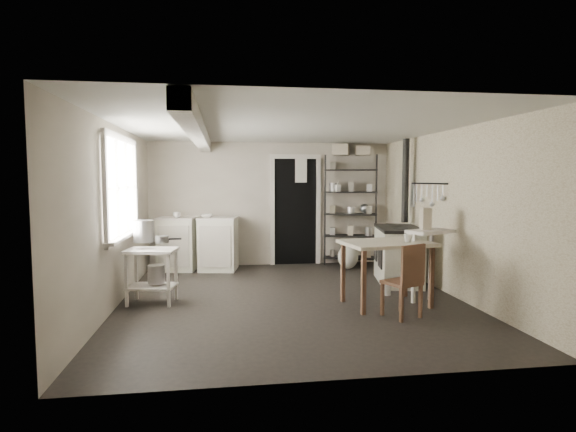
{
  "coord_description": "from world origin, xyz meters",
  "views": [
    {
      "loc": [
        -0.88,
        -5.9,
        1.61
      ],
      "look_at": [
        0.0,
        0.3,
        1.1
      ],
      "focal_mm": 28.0,
      "sensor_mm": 36.0,
      "label": 1
    }
  ],
  "objects": [
    {
      "name": "floor",
      "position": [
        0.0,
        0.0,
        0.0
      ],
      "size": [
        5.0,
        5.0,
        0.0
      ],
      "primitive_type": "plane",
      "color": "black",
      "rests_on": "ground"
    },
    {
      "name": "ceiling",
      "position": [
        0.0,
        0.0,
        2.3
      ],
      "size": [
        5.0,
        5.0,
        0.0
      ],
      "primitive_type": "plane",
      "rotation": [
        3.14,
        0.0,
        0.0
      ],
      "color": "beige",
      "rests_on": "wall_back"
    },
    {
      "name": "wall_back",
      "position": [
        0.0,
        2.5,
        1.15
      ],
      "size": [
        4.5,
        0.02,
        2.3
      ],
      "primitive_type": "cube",
      "color": "#BDB2A1",
      "rests_on": "ground"
    },
    {
      "name": "wall_front",
      "position": [
        0.0,
        -2.5,
        1.15
      ],
      "size": [
        4.5,
        0.02,
        2.3
      ],
      "primitive_type": "cube",
      "color": "#BDB2A1",
      "rests_on": "ground"
    },
    {
      "name": "wall_left",
      "position": [
        -2.25,
        0.0,
        1.15
      ],
      "size": [
        0.02,
        5.0,
        2.3
      ],
      "primitive_type": "cube",
      "color": "#BDB2A1",
      "rests_on": "ground"
    },
    {
      "name": "wall_right",
      "position": [
        2.25,
        0.0,
        1.15
      ],
      "size": [
        0.02,
        5.0,
        2.3
      ],
      "primitive_type": "cube",
      "color": "#BDB2A1",
      "rests_on": "ground"
    },
    {
      "name": "window",
      "position": [
        -2.22,
        0.2,
        1.5
      ],
      "size": [
        0.12,
        1.76,
        1.28
      ],
      "primitive_type": null,
      "color": "silver",
      "rests_on": "wall_left"
    },
    {
      "name": "doorway",
      "position": [
        0.45,
        2.47,
        1.0
      ],
      "size": [
        0.96,
        0.1,
        2.08
      ],
      "primitive_type": null,
      "color": "silver",
      "rests_on": "ground"
    },
    {
      "name": "ceiling_beam",
      "position": [
        -1.2,
        0.0,
        2.2
      ],
      "size": [
        0.18,
        5.0,
        0.18
      ],
      "primitive_type": null,
      "color": "silver",
      "rests_on": "ceiling"
    },
    {
      "name": "wallpaper_panel",
      "position": [
        2.24,
        0.0,
        1.15
      ],
      "size": [
        0.01,
        5.0,
        2.3
      ],
      "primitive_type": null,
      "color": "beige",
      "rests_on": "wall_right"
    },
    {
      "name": "utensil_rail",
      "position": [
        2.19,
        0.6,
        1.55
      ],
      "size": [
        0.06,
        1.2,
        0.44
      ],
      "primitive_type": null,
      "color": "#ACACAE",
      "rests_on": "wall_right"
    },
    {
      "name": "prep_table",
      "position": [
        -1.83,
        0.04,
        0.4
      ],
      "size": [
        0.69,
        0.54,
        0.71
      ],
      "primitive_type": null,
      "rotation": [
        0.0,
        0.0,
        -0.16
      ],
      "color": "silver",
      "rests_on": "ground"
    },
    {
      "name": "stockpot",
      "position": [
        -1.93,
        0.11,
        0.94
      ],
      "size": [
        0.33,
        0.33,
        0.28
      ],
      "primitive_type": "cylinder",
      "rotation": [
        0.0,
        0.0,
        -0.33
      ],
      "color": "#ACACAE",
      "rests_on": "prep_table"
    },
    {
      "name": "saucepan",
      "position": [
        -1.67,
        -0.05,
        0.85
      ],
      "size": [
        0.2,
        0.2,
        0.09
      ],
      "primitive_type": "cylinder",
      "rotation": [
        0.0,
        0.0,
        0.27
      ],
      "color": "#ACACAE",
      "rests_on": "prep_table"
    },
    {
      "name": "bucket",
      "position": [
        -1.77,
        0.03,
        0.39
      ],
      "size": [
        0.27,
        0.27,
        0.24
      ],
      "primitive_type": "cylinder",
      "rotation": [
        0.0,
        0.0,
        -0.28
      ],
      "color": "#ACACAE",
      "rests_on": "prep_table"
    },
    {
      "name": "base_cabinets",
      "position": [
        -1.35,
        2.18,
        0.46
      ],
      "size": [
        1.52,
        0.85,
        0.94
      ],
      "primitive_type": null,
      "rotation": [
        0.0,
        0.0,
        -0.17
      ],
      "color": "beige",
      "rests_on": "ground"
    },
    {
      "name": "mixing_bowl",
      "position": [
        -1.2,
        2.12,
        0.96
      ],
      "size": [
        0.31,
        0.31,
        0.07
      ],
      "primitive_type": "imported",
      "rotation": [
        0.0,
        0.0,
        0.02
      ],
      "color": "silver",
      "rests_on": "base_cabinets"
    },
    {
      "name": "counter_cup",
      "position": [
        -1.7,
        2.07,
        0.97
      ],
      "size": [
        0.16,
        0.16,
        0.1
      ],
      "primitive_type": "imported",
      "rotation": [
        0.0,
        0.0,
        -0.24
      ],
      "color": "silver",
      "rests_on": "base_cabinets"
    },
    {
      "name": "shelf_rack",
      "position": [
        1.48,
        2.31,
        0.95
      ],
      "size": [
        1.05,
        0.67,
        2.07
      ],
      "primitive_type": null,
      "rotation": [
        0.0,
        0.0,
        -0.32
      ],
      "color": "black",
      "rests_on": "ground"
    },
    {
      "name": "shelf_jar",
      "position": [
        1.24,
        2.32,
        1.36
      ],
      "size": [
        0.09,
        0.1,
        0.18
      ],
      "primitive_type": "imported",
      "rotation": [
        0.0,
        0.0,
        0.15
      ],
      "color": "silver",
      "rests_on": "shelf_rack"
    },
    {
      "name": "storage_box_a",
      "position": [
        1.29,
        2.34,
        2.01
      ],
      "size": [
        0.37,
        0.35,
        0.2
      ],
      "primitive_type": "cube",
      "rotation": [
        0.0,
        0.0,
        -0.41
      ],
      "color": "beige",
      "rests_on": "shelf_rack"
    },
    {
      "name": "storage_box_b",
      "position": [
        1.72,
        2.34,
        1.99
      ],
      "size": [
        0.32,
        0.31,
        0.17
      ],
      "primitive_type": "cube",
      "rotation": [
        0.0,
        0.0,
        -0.28
      ],
      "color": "beige",
      "rests_on": "shelf_rack"
    },
    {
      "name": "stove",
      "position": [
        1.8,
        0.72,
        0.44
      ],
      "size": [
        0.82,
        1.21,
        0.87
      ],
      "primitive_type": null,
      "rotation": [
        0.0,
        0.0,
        -0.2
      ],
      "color": "beige",
      "rests_on": "ground"
    },
    {
      "name": "stovepipe",
      "position": [
        2.07,
        1.14,
        1.59
      ],
      "size": [
        0.14,
        0.14,
        1.5
      ],
      "primitive_type": null,
      "rotation": [
        0.0,
        0.0,
        0.23
      ],
      "color": "black",
      "rests_on": "stove"
    },
    {
      "name": "side_ledge",
      "position": [
        1.81,
        -0.33,
        0.43
      ],
      "size": [
        0.69,
        0.53,
        0.95
      ],
      "primitive_type": null,
      "rotation": [
        0.0,
        0.0,
        0.38
      ],
      "color": "silver",
      "rests_on": "ground"
    },
    {
      "name": "oats_box",
      "position": [
        1.77,
        -0.27,
        1.01
      ],
      "size": [
        0.15,
        0.21,
        0.29
      ],
      "primitive_type": "cube",
      "rotation": [
        0.0,
        0.0,
        -0.2
      ],
      "color": "beige",
      "rests_on": "side_ledge"
    },
    {
      "name": "work_table",
      "position": [
        1.16,
        -0.46,
        0.38
      ],
      "size": [
        1.18,
        0.91,
        0.82
      ],
      "primitive_type": null,
      "rotation": [
        0.0,
        0.0,
        0.15
      ],
      "color": "beige",
      "rests_on": "ground"
    },
    {
      "name": "table_cup",
      "position": [
        1.4,
        -0.56,
        0.81
      ],
      "size": [
        0.12,
        0.12,
        0.1
      ],
      "primitive_type": "imported",
      "rotation": [
        0.0,
        0.0,
        -0.09
      ],
      "color": "silver",
      "rests_on": "work_table"
    },
    {
      "name": "chair",
      "position": [
        1.16,
        -0.97,
        0.48
      ],
      "size": [
        0.48,
        0.49,
        0.87
      ],
      "primitive_type": null,
      "rotation": [
        0.0,
        0.0,
        0.41
      ],
      "color": "#503222",
      "rests_on": "ground"
    },
    {
      "name": "flour_sack",
      "position": [
        1.32,
        1.88,
        0.24
      ],
      "size": [
        0.41,
        0.37,
        0.44
      ],
      "primitive_type": "ellipsoid",
      "rotation": [
        0.0,
        0.0,
        0.15
      ],
      "color": "silver",
      "rests_on": "ground"
    },
    {
      "name": "floor_crock",
      "position": [
        1.35,
        0.02,
        0.07
      ],
      "size": [
        0.15,
        0.15,
        0.15
      ],
      "primitive_type": "cylinder",
      "rotation": [
        0.0,
        0.0,
        -0.3
      ],
      "color": "silver",
      "rests_on": "ground"
    }
  ]
}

